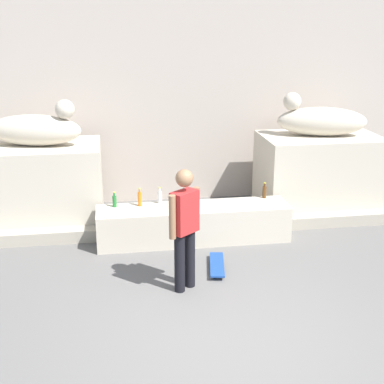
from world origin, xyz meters
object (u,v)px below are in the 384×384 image
Objects in this scene: statue_reclining_left at (36,129)px; bottle_orange at (140,199)px; bottle_brown at (264,192)px; bottle_clear at (160,197)px; bottle_green at (115,201)px; statue_reclining_right at (320,120)px; skateboard at (217,265)px; skater at (185,225)px.

statue_reclining_left is 5.66× the size of bottle_orange.
bottle_clear is at bearing -179.72° from bottle_brown.
statue_reclining_left reaches higher than bottle_green.
statue_reclining_right reaches higher than skateboard.
skater is at bearing -131.02° from bottle_brown.
bottle_green is at bearing -21.86° from statue_reclining_left.
statue_reclining_left is 6.20× the size of bottle_clear.
bottle_brown is (2.10, 0.08, -0.01)m from bottle_orange.
bottle_clear is at bearing -8.92° from statue_reclining_left.
bottle_green is (-0.40, 0.02, -0.02)m from bottle_orange.
skater is 5.60× the size of bottle_orange.
skateboard is at bearing -62.87° from bottle_clear.
statue_reclining_right is 1.81m from bottle_brown.
skater is 6.24× the size of bottle_brown.
bottle_orange is at bearing -113.39° from skater.
bottle_green is at bearing -175.41° from bottle_clear.
statue_reclining_left is at bearing 14.26° from statue_reclining_right.
statue_reclining_right is 6.68× the size of bottle_green.
skater is (2.11, -2.68, -0.79)m from statue_reclining_left.
skateboard is 3.26× the size of bottle_green.
bottle_brown is at bearing -169.40° from skater.
skater reaches higher than bottle_brown.
bottle_orange is 0.34m from bottle_clear.
statue_reclining_left is 2.05× the size of skateboard.
skater is 6.14× the size of bottle_clear.
statue_reclining_right is 6.21× the size of bottle_clear.
bottle_brown is (2.50, 0.07, 0.01)m from bottle_green.
statue_reclining_left is 2.12m from bottle_orange.
statue_reclining_left is 6.68× the size of bottle_green.
skater is 2.02m from bottle_green.
bottle_brown reaches higher than bottle_green.
bottle_clear is (1.97, -0.83, -1.02)m from statue_reclining_left.
bottle_green is at bearing -122.15° from skateboard.
bottle_clear is (-3.00, -0.84, -1.02)m from statue_reclining_right.
bottle_clear is at bearing 4.59° from bottle_green.
bottle_orange reaches higher than skateboard.
skateboard is 3.07× the size of bottle_brown.
skateboard is 1.84m from bottle_brown.
statue_reclining_right is at bearing 13.59° from bottle_green.
skateboard is at bearing -175.18° from skater.
statue_reclining_left is at bearing 167.66° from bottle_brown.
bottle_brown is at bearing 1.55° from bottle_green.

